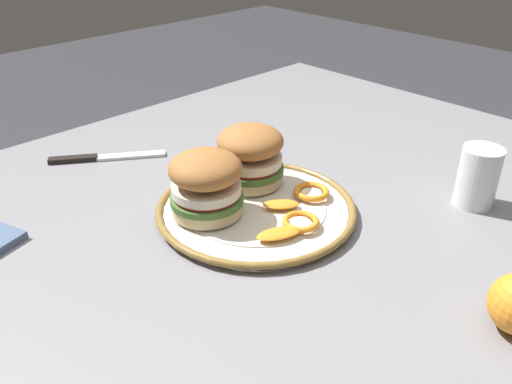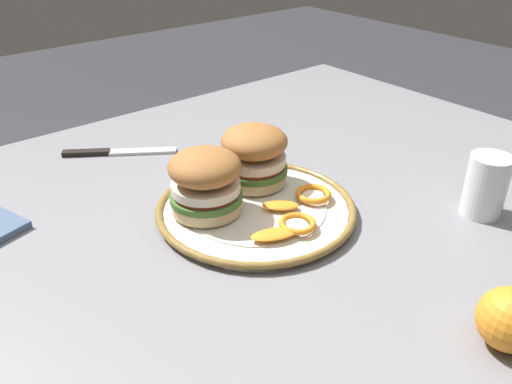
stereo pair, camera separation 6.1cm
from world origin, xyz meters
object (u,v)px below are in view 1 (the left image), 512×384
Objects in this scene: dining_table at (273,239)px; dinner_plate at (256,209)px; sandwich_half_right at (250,154)px; sandwich_half_left at (206,183)px; drinking_glass at (477,180)px; table_knife at (99,158)px.

dinner_plate is (0.06, 0.02, 0.09)m from dining_table.
dining_table is at bearing -164.81° from dinner_plate.
dinner_plate is 2.45× the size of sandwich_half_right.
sandwich_half_right is (0.01, -0.05, 0.15)m from dining_table.
dining_table is at bearing 100.78° from sandwich_half_right.
sandwich_half_left reaches higher than dinner_plate.
dining_table is 0.20m from sandwich_half_left.
table_knife is (0.36, -0.58, -0.04)m from drinking_glass.
dining_table is 9.86× the size of sandwich_half_right.
dinner_plate is at bearing -39.08° from drinking_glass.
sandwich_half_left is at bearing -37.11° from drinking_glass.
sandwich_half_right is 0.67× the size of table_knife.
sandwich_half_right is at bearing -51.30° from drinking_glass.
drinking_glass reaches higher than dining_table.
sandwich_half_left is 0.44m from drinking_glass.
dining_table is 6.64× the size of table_knife.
drinking_glass reaches higher than dinner_plate.
table_knife is (0.01, -0.32, -0.07)m from sandwich_half_left.
table_knife is (0.08, -0.35, -0.01)m from dinner_plate.
drinking_glass is (-0.28, 0.23, 0.04)m from dinner_plate.
table_knife is (0.13, -0.34, 0.09)m from dining_table.
dining_table is at bearing 111.75° from table_knife.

